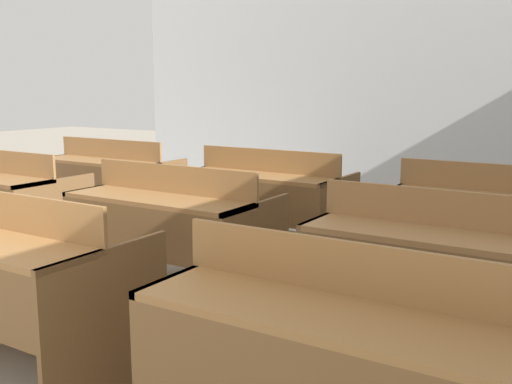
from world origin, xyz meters
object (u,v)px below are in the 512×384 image
Objects in this scene: bench_front_center at (8,277)px; bench_third_left at (109,182)px; bench_second_left at (0,201)px; bench_second_right at (441,272)px; bench_third_center at (266,200)px; bench_third_right at (492,226)px; bench_front_right at (342,362)px; bench_second_center at (171,228)px.

bench_front_center is 3.08m from bench_third_left.
bench_second_left and bench_third_left have the same top height.
bench_third_center is at bearing 145.54° from bench_second_right.
bench_second_right is 3.86m from bench_third_left.
bench_third_right is at bearing 18.65° from bench_second_left.
bench_front_right is at bearing -18.44° from bench_second_left.
bench_second_right is at bearing -34.46° from bench_third_center.
bench_front_center is at bearing -90.44° from bench_third_center.
bench_second_left is (-3.65, 1.22, 0.00)m from bench_front_right.
bench_front_center is 2.49m from bench_third_center.
bench_front_right and bench_third_right have the same top height.
bench_second_right is (0.01, 1.22, 0.00)m from bench_front_right.
bench_third_left is at bearing 126.50° from bench_front_center.
bench_third_right is at bearing 33.57° from bench_second_center.
bench_third_right is (1.84, 1.22, 0.00)m from bench_second_center.
bench_third_left is (-1.83, 2.48, 0.00)m from bench_front_center.
bench_third_right is (0.01, 1.24, 0.00)m from bench_second_right.
bench_second_center is (1.84, 0.02, 0.00)m from bench_second_left.
bench_second_left and bench_second_center have the same top height.
bench_second_center and bench_third_left have the same top height.
bench_third_left is at bearing 146.07° from bench_front_right.
bench_second_left is at bearing -179.30° from bench_second_center.
bench_front_right is 1.00× the size of bench_third_right.
bench_second_left is 1.00× the size of bench_third_right.
bench_second_left is 1.84m from bench_second_center.
bench_second_right is 1.00× the size of bench_third_center.
bench_front_center is 2.22m from bench_second_left.
bench_front_right is 4.40m from bench_third_left.
bench_second_right is at bearing -90.69° from bench_third_right.
bench_third_center is at bearing 126.12° from bench_front_right.
bench_second_right is 1.00× the size of bench_third_left.
bench_second_right and bench_third_center have the same top height.
bench_second_right and bench_third_left have the same top height.
bench_second_left is 2.24m from bench_third_center.
bench_front_right is at bearing -90.52° from bench_second_right.
bench_third_right is at bearing -0.11° from bench_third_center.
bench_front_right and bench_third_center have the same top height.
bench_second_center is at bearing -146.43° from bench_third_right.
bench_second_left is 1.24m from bench_third_left.
bench_front_center is 1.00× the size of bench_second_center.
bench_front_right is 1.00× the size of bench_second_left.
bench_third_center is (-1.81, 1.24, 0.00)m from bench_second_right.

